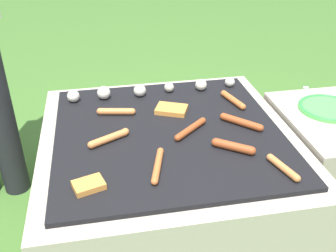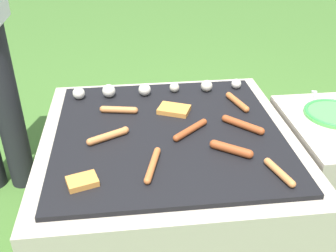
# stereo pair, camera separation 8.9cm
# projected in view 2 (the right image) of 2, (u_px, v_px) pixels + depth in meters

# --- Properties ---
(ground_plane) EXTENTS (14.00, 14.00, 0.00)m
(ground_plane) POSITION_uv_depth(u_px,v_px,m) (168.00, 218.00, 1.71)
(ground_plane) COLOR #3D6628
(grill) EXTENTS (0.96, 0.96, 0.45)m
(grill) POSITION_uv_depth(u_px,v_px,m) (168.00, 178.00, 1.60)
(grill) COLOR #A89E8C
(grill) RESTS_ON ground_plane
(side_ledge) EXTENTS (0.39, 0.52, 0.45)m
(side_ledge) POSITION_uv_depth(u_px,v_px,m) (329.00, 168.00, 1.65)
(side_ledge) COLOR #A89E8C
(side_ledge) RESTS_ON ground_plane
(sausage_front_center) EXTENTS (0.15, 0.09, 0.03)m
(sausage_front_center) POSITION_uv_depth(u_px,v_px,m) (108.00, 136.00, 1.43)
(sausage_front_center) COLOR #C6753D
(sausage_front_center) RESTS_ON grill
(sausage_back_center) EXTENTS (0.06, 0.16, 0.03)m
(sausage_back_center) POSITION_uv_depth(u_px,v_px,m) (237.00, 102.00, 1.66)
(sausage_back_center) COLOR #B7602D
(sausage_back_center) RESTS_ON grill
(sausage_front_left) EXTENTS (0.06, 0.15, 0.02)m
(sausage_front_left) POSITION_uv_depth(u_px,v_px,m) (279.00, 172.00, 1.24)
(sausage_front_left) COLOR #C6753D
(sausage_front_left) RESTS_ON grill
(sausage_mid_left) EXTENTS (0.15, 0.13, 0.03)m
(sausage_mid_left) POSITION_uv_depth(u_px,v_px,m) (190.00, 130.00, 1.47)
(sausage_mid_left) COLOR #93421E
(sausage_mid_left) RESTS_ON grill
(sausage_back_left) EXTENTS (0.16, 0.05, 0.03)m
(sausage_back_left) POSITION_uv_depth(u_px,v_px,m) (119.00, 110.00, 1.60)
(sausage_back_left) COLOR #C6753D
(sausage_back_left) RESTS_ON grill
(sausage_front_right) EXTENTS (0.14, 0.11, 0.03)m
(sausage_front_right) POSITION_uv_depth(u_px,v_px,m) (231.00, 149.00, 1.35)
(sausage_front_right) COLOR #93421E
(sausage_front_right) RESTS_ON grill
(sausage_back_right) EXTENTS (0.07, 0.18, 0.02)m
(sausage_back_right) POSITION_uv_depth(u_px,v_px,m) (153.00, 165.00, 1.28)
(sausage_back_right) COLOR #B7602D
(sausage_back_right) RESTS_ON grill
(sausage_mid_right) EXTENTS (0.14, 0.14, 0.03)m
(sausage_mid_right) POSITION_uv_depth(u_px,v_px,m) (243.00, 125.00, 1.50)
(sausage_mid_right) COLOR #93421E
(sausage_mid_right) RESTS_ON grill
(bread_slice_center) EXTENTS (0.11, 0.09, 0.02)m
(bread_slice_center) POSITION_uv_depth(u_px,v_px,m) (82.00, 181.00, 1.21)
(bread_slice_center) COLOR #D18438
(bread_slice_center) RESTS_ON grill
(bread_slice_left) EXTENTS (0.15, 0.13, 0.02)m
(bread_slice_left) POSITION_uv_depth(u_px,v_px,m) (174.00, 110.00, 1.61)
(bread_slice_left) COLOR #D18438
(bread_slice_left) RESTS_ON grill
(mushroom_row) EXTENTS (0.76, 0.07, 0.06)m
(mushroom_row) POSITION_uv_depth(u_px,v_px,m) (150.00, 89.00, 1.74)
(mushroom_row) COLOR silver
(mushroom_row) RESTS_ON grill
(plate_colorful) EXTENTS (0.24, 0.24, 0.02)m
(plate_colorful) POSITION_uv_depth(u_px,v_px,m) (334.00, 113.00, 1.59)
(plate_colorful) COLOR #4CB24C
(plate_colorful) RESTS_ON side_ledge
(fork_utensil) EXTENTS (0.09, 0.18, 0.01)m
(fork_utensil) POSITION_uv_depth(u_px,v_px,m) (315.00, 99.00, 1.70)
(fork_utensil) COLOR silver
(fork_utensil) RESTS_ON side_ledge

